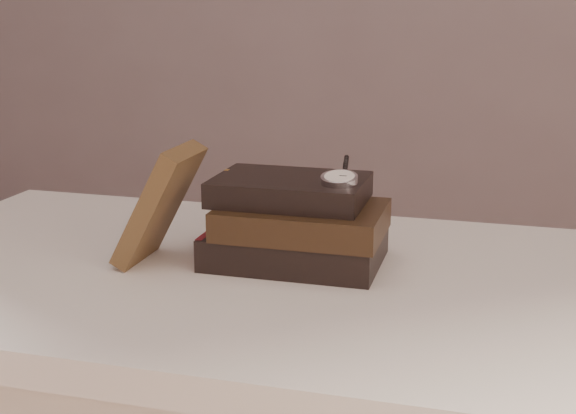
# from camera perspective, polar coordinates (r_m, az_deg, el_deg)

# --- Properties ---
(table) EXTENTS (1.00, 0.60, 0.75)m
(table) POSITION_cam_1_polar(r_m,az_deg,el_deg) (1.06, -4.14, -9.05)
(table) COLOR silver
(table) RESTS_ON ground
(book_stack) EXTENTS (0.23, 0.16, 0.11)m
(book_stack) POSITION_cam_1_polar(r_m,az_deg,el_deg) (1.03, 0.61, -1.24)
(book_stack) COLOR black
(book_stack) RESTS_ON table
(journal) EXTENTS (0.10, 0.10, 0.16)m
(journal) POSITION_cam_1_polar(r_m,az_deg,el_deg) (1.03, -9.41, 0.18)
(journal) COLOR #3E2A17
(journal) RESTS_ON table
(pocket_watch) EXTENTS (0.05, 0.15, 0.02)m
(pocket_watch) POSITION_cam_1_polar(r_m,az_deg,el_deg) (0.99, 3.84, 2.20)
(pocket_watch) COLOR silver
(pocket_watch) RESTS_ON book_stack
(eyeglasses) EXTENTS (0.09, 0.11, 0.05)m
(eyeglasses) POSITION_cam_1_polar(r_m,az_deg,el_deg) (1.12, -2.40, 0.71)
(eyeglasses) COLOR silver
(eyeglasses) RESTS_ON book_stack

